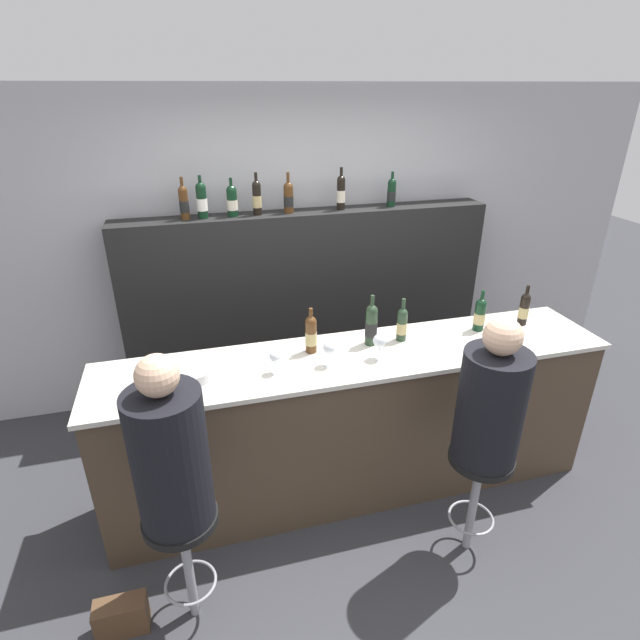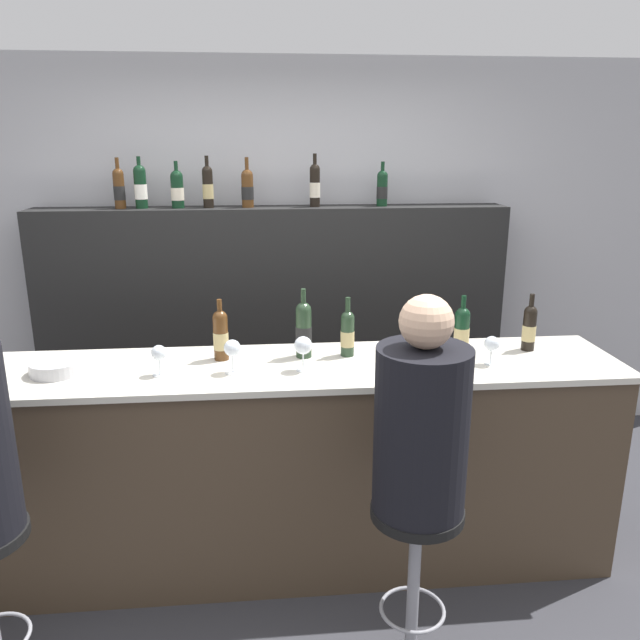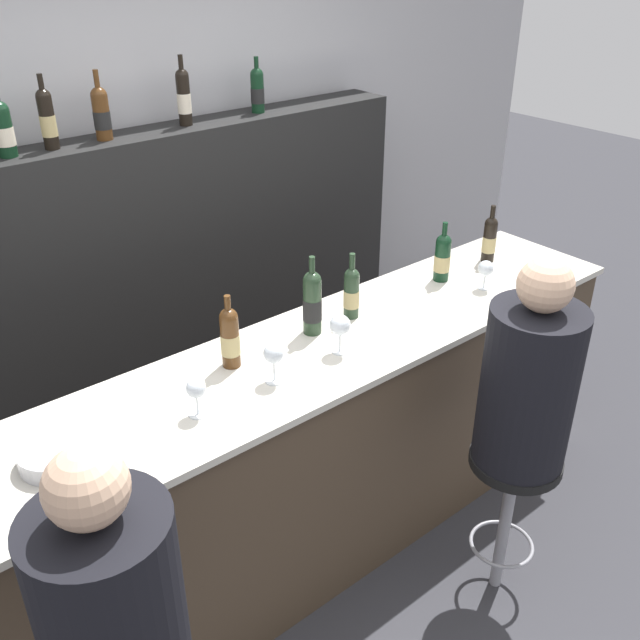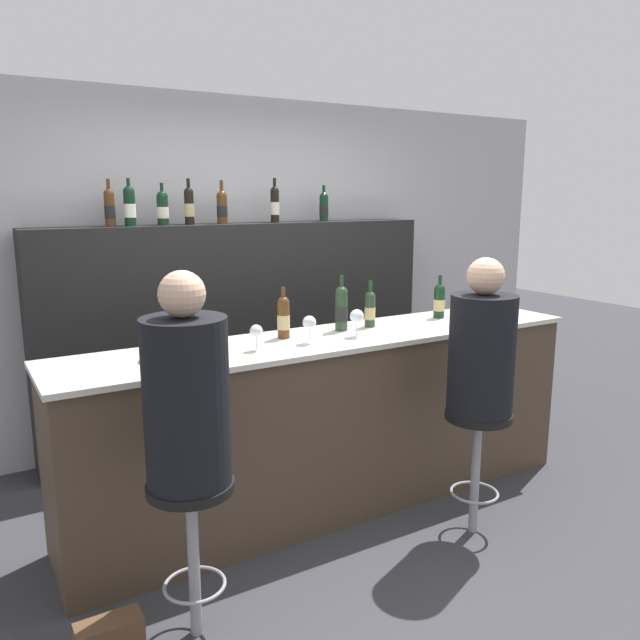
{
  "view_description": "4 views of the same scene",
  "coord_description": "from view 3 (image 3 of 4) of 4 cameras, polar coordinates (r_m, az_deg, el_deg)",
  "views": [
    {
      "loc": [
        -0.94,
        -2.26,
        2.58
      ],
      "look_at": [
        -0.22,
        0.38,
        1.28
      ],
      "focal_mm": 28.0,
      "sensor_mm": 36.0,
      "label": 1
    },
    {
      "loc": [
        -0.07,
        -2.46,
        2.07
      ],
      "look_at": [
        0.18,
        0.21,
        1.3
      ],
      "focal_mm": 35.0,
      "sensor_mm": 36.0,
      "label": 2
    },
    {
      "loc": [
        -1.48,
        -1.58,
        2.52
      ],
      "look_at": [
        0.01,
        0.22,
        1.23
      ],
      "focal_mm": 40.0,
      "sensor_mm": 36.0,
      "label": 3
    },
    {
      "loc": [
        -1.9,
        -2.71,
        1.87
      ],
      "look_at": [
        -0.12,
        0.25,
        1.17
      ],
      "focal_mm": 35.0,
      "sensor_mm": 36.0,
      "label": 4
    }
  ],
  "objects": [
    {
      "name": "wine_glass_0",
      "position": [
        2.44,
        -9.89,
        -5.55
      ],
      "size": [
        0.07,
        0.07,
        0.14
      ],
      "color": "silver",
      "rests_on": "bar_counter"
    },
    {
      "name": "wine_bottle_backbar_6",
      "position": [
        3.91,
        -5.04,
        17.88
      ],
      "size": [
        0.07,
        0.07,
        0.28
      ],
      "color": "black",
      "rests_on": "back_bar_cabinet"
    },
    {
      "name": "wine_glass_3",
      "position": [
        3.34,
        13.12,
        4.0
      ],
      "size": [
        0.07,
        0.07,
        0.14
      ],
      "color": "silver",
      "rests_on": "bar_counter"
    },
    {
      "name": "wine_glass_1",
      "position": [
        2.57,
        -3.73,
        -2.79
      ],
      "size": [
        0.08,
        0.08,
        0.16
      ],
      "color": "silver",
      "rests_on": "bar_counter"
    },
    {
      "name": "guest_seated_left",
      "position": [
        1.89,
        -16.2,
        -21.91
      ],
      "size": [
        0.35,
        0.35,
        0.88
      ],
      "color": "black",
      "rests_on": "bar_stool_left"
    },
    {
      "name": "wine_bottle_backbar_4",
      "position": [
        3.5,
        -17.09,
        15.57
      ],
      "size": [
        0.08,
        0.08,
        0.31
      ],
      "color": "#4C2D14",
      "rests_on": "back_bar_cabinet"
    },
    {
      "name": "wine_bottle_counter_2",
      "position": [
        3.0,
        2.53,
        2.25
      ],
      "size": [
        0.07,
        0.07,
        0.29
      ],
      "color": "#233823",
      "rests_on": "bar_counter"
    },
    {
      "name": "wall_back",
      "position": [
        3.89,
        -15.41,
        9.58
      ],
      "size": [
        6.4,
        0.05,
        2.6
      ],
      "color": "#B2B2B7",
      "rests_on": "ground_plane"
    },
    {
      "name": "wine_bottle_backbar_3",
      "position": [
        3.41,
        -20.98,
        14.83
      ],
      "size": [
        0.07,
        0.07,
        0.32
      ],
      "color": "black",
      "rests_on": "back_bar_cabinet"
    },
    {
      "name": "guest_seated_right",
      "position": [
        2.73,
        16.41,
        -4.58
      ],
      "size": [
        0.35,
        0.35,
        0.84
      ],
      "color": "black",
      "rests_on": "bar_stool_right"
    },
    {
      "name": "wine_bottle_backbar_2",
      "position": [
        3.36,
        -24.01,
        13.81
      ],
      "size": [
        0.08,
        0.08,
        0.29
      ],
      "color": "black",
      "rests_on": "back_bar_cabinet"
    },
    {
      "name": "wine_bottle_counter_0",
      "position": [
        2.67,
        -7.22,
        -1.35
      ],
      "size": [
        0.07,
        0.07,
        0.3
      ],
      "color": "#4C2D14",
      "rests_on": "bar_counter"
    },
    {
      "name": "bar_counter",
      "position": [
        3.11,
        -1.04,
        -10.93
      ],
      "size": [
        3.24,
        0.63,
        1.06
      ],
      "color": "#473828",
      "rests_on": "ground_plane"
    },
    {
      "name": "ground_plane",
      "position": [
        3.32,
        2.45,
        -20.51
      ],
      "size": [
        16.0,
        16.0,
        0.0
      ],
      "primitive_type": "plane",
      "color": "#333338"
    },
    {
      "name": "metal_bowl",
      "position": [
        2.39,
        -20.37,
        -10.06
      ],
      "size": [
        0.23,
        0.23,
        0.06
      ],
      "color": "#B7B7BC",
      "rests_on": "bar_counter"
    },
    {
      "name": "bar_stool_right",
      "position": [
        3.04,
        15.04,
        -12.77
      ],
      "size": [
        0.36,
        0.36,
        0.71
      ],
      "color": "gray",
      "rests_on": "ground_plane"
    },
    {
      "name": "wine_bottle_counter_4",
      "position": [
        3.63,
        13.41,
        6.36
      ],
      "size": [
        0.07,
        0.07,
        0.29
      ],
      "color": "black",
      "rests_on": "bar_counter"
    },
    {
      "name": "wine_glass_2",
      "position": [
        2.74,
        1.62,
        -0.47
      ],
      "size": [
        0.08,
        0.08,
        0.16
      ],
      "color": "silver",
      "rests_on": "bar_counter"
    },
    {
      "name": "wine_bottle_backbar_5",
      "position": [
        3.68,
        -10.85,
        17.16
      ],
      "size": [
        0.07,
        0.07,
        0.33
      ],
      "color": "black",
      "rests_on": "back_bar_cabinet"
    },
    {
      "name": "wine_bottle_counter_1",
      "position": [
        2.87,
        -0.63,
        1.45
      ],
      "size": [
        0.08,
        0.08,
        0.34
      ],
      "color": "#233823",
      "rests_on": "bar_counter"
    },
    {
      "name": "wine_bottle_counter_3",
      "position": [
        3.37,
        9.77,
        5.0
      ],
      "size": [
        0.08,
        0.08,
        0.29
      ],
      "color": "black",
      "rests_on": "bar_counter"
    },
    {
      "name": "back_bar_cabinet",
      "position": [
        3.87,
        -13.06,
        2.26
      ],
      "size": [
        3.04,
        0.28,
        1.66
      ],
      "color": "black",
      "rests_on": "ground_plane"
    }
  ]
}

